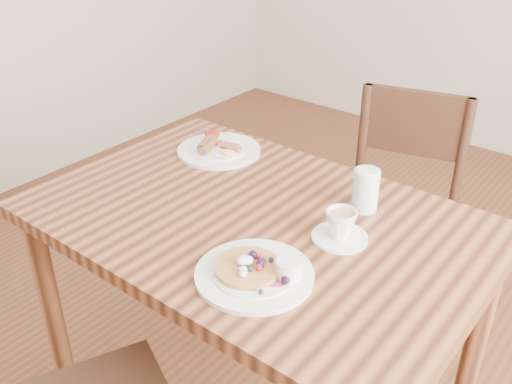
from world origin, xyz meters
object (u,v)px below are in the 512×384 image
dining_table (256,246)px  chair_far (397,204)px  pancake_plate (257,272)px  breakfast_plate (218,149)px  teacup_saucer (340,227)px  water_glass (366,190)px

dining_table → chair_far: bearing=82.2°
pancake_plate → breakfast_plate: 0.67m
dining_table → chair_far: 0.73m
pancake_plate → breakfast_plate: bearing=139.4°
pancake_plate → teacup_saucer: bearing=75.2°
teacup_saucer → water_glass: water_glass is taller
chair_far → dining_table: bearing=68.0°
chair_far → teacup_saucer: 0.74m
pancake_plate → teacup_saucer: teacup_saucer is taller
dining_table → teacup_saucer: size_ratio=8.57×
dining_table → water_glass: size_ratio=10.33×
breakfast_plate → teacup_saucer: size_ratio=1.93×
breakfast_plate → teacup_saucer: teacup_saucer is taller
breakfast_plate → chair_far: bearing=47.3°
pancake_plate → dining_table: bearing=128.9°
chair_far → breakfast_plate: bearing=33.1°
breakfast_plate → water_glass: (0.55, -0.02, 0.05)m
breakfast_plate → water_glass: water_glass is taller
dining_table → chair_far: chair_far is taller
chair_far → pancake_plate: bearing=80.2°
dining_table → chair_far: size_ratio=1.36×
teacup_saucer → water_glass: 0.17m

